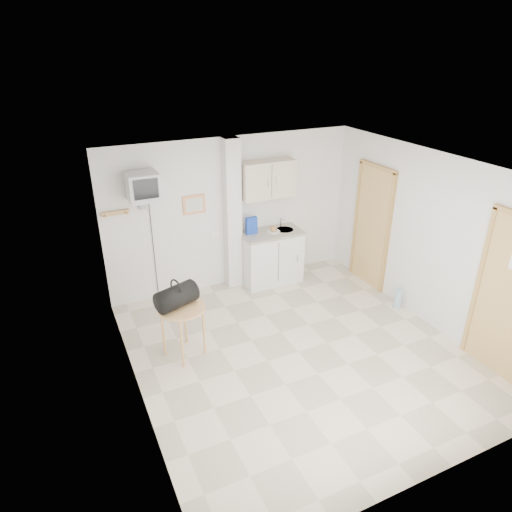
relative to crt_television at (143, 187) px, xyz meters
name	(u,v)px	position (x,y,z in m)	size (l,w,h in m)	color
ground	(298,352)	(1.45, -2.02, -1.94)	(4.50, 4.50, 0.00)	beige
room_envelope	(316,242)	(1.69, -1.93, -0.40)	(4.24, 4.54, 2.55)	white
kitchenette	(270,238)	(2.02, -0.02, -1.13)	(1.03, 0.58, 2.10)	white
crt_television	(143,187)	(0.00, 0.00, 0.00)	(0.44, 0.45, 2.15)	slate
round_table	(182,314)	(0.05, -1.41, -1.30)	(0.61, 0.61, 0.74)	tan
duffel_bag	(177,296)	(0.01, -1.38, -1.05)	(0.59, 0.45, 0.39)	black
water_bottle	(398,299)	(3.43, -1.69, -1.78)	(0.11, 0.11, 0.34)	#93B7C7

